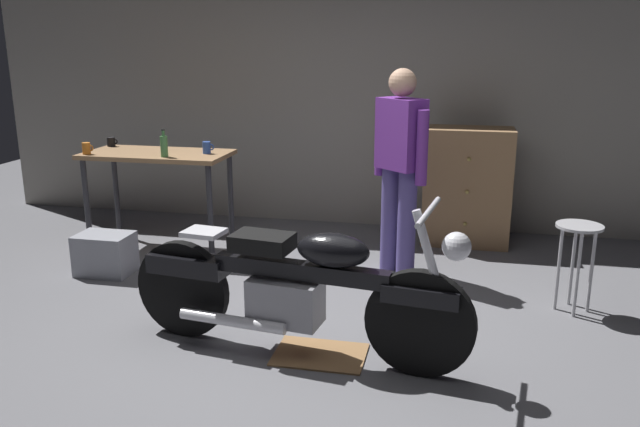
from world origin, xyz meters
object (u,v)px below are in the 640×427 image
(wooden_dresser, at_px, (467,187))
(mug_black_matte, at_px, (111,142))
(person_standing, at_px, (400,163))
(mug_blue_enamel, at_px, (207,148))
(motorcycle, at_px, (296,286))
(storage_bin, at_px, (105,254))
(shop_stool, at_px, (578,244))
(mug_orange_travel, at_px, (87,148))
(bottle, at_px, (164,146))

(wooden_dresser, xyz_separation_m, mug_black_matte, (-3.33, -0.52, 0.39))
(person_standing, bearing_deg, mug_black_matte, 32.98)
(wooden_dresser, xyz_separation_m, mug_blue_enamel, (-2.29, -0.71, 0.40))
(motorcycle, height_order, mug_black_matte, motorcycle)
(storage_bin, distance_m, mug_black_matte, 1.31)
(shop_stool, xyz_separation_m, mug_orange_travel, (-4.07, 0.51, 0.45))
(mug_blue_enamel, height_order, mug_orange_travel, mug_blue_enamel)
(person_standing, distance_m, mug_orange_travel, 2.77)
(shop_stool, height_order, mug_black_matte, mug_black_matte)
(storage_bin, height_order, mug_orange_travel, mug_orange_travel)
(motorcycle, bearing_deg, bottle, 142.37)
(wooden_dresser, relative_size, bottle, 4.56)
(motorcycle, height_order, shop_stool, motorcycle)
(motorcycle, bearing_deg, shop_stool, 38.53)
(mug_blue_enamel, height_order, mug_black_matte, mug_blue_enamel)
(person_standing, height_order, storage_bin, person_standing)
(mug_blue_enamel, xyz_separation_m, bottle, (-0.30, -0.24, 0.04))
(wooden_dresser, distance_m, mug_blue_enamel, 2.43)
(mug_orange_travel, bearing_deg, person_standing, 0.41)
(wooden_dresser, bearing_deg, storage_bin, -152.85)
(motorcycle, bearing_deg, wooden_dresser, 75.85)
(storage_bin, relative_size, mug_orange_travel, 4.17)
(motorcycle, bearing_deg, mug_orange_travel, 153.44)
(mug_blue_enamel, height_order, bottle, bottle)
(motorcycle, xyz_separation_m, wooden_dresser, (1.01, 2.53, 0.10))
(mug_orange_travel, relative_size, mug_black_matte, 0.99)
(motorcycle, xyz_separation_m, mug_black_matte, (-2.32, 2.01, 0.49))
(wooden_dresser, height_order, mug_blue_enamel, wooden_dresser)
(mug_orange_travel, xyz_separation_m, bottle, (0.73, 0.02, 0.04))
(mug_black_matte, bearing_deg, wooden_dresser, 8.92)
(mug_orange_travel, bearing_deg, bottle, 1.73)
(shop_stool, height_order, mug_blue_enamel, mug_blue_enamel)
(mug_orange_travel, bearing_deg, wooden_dresser, 16.27)
(mug_black_matte, xyz_separation_m, bottle, (0.74, -0.42, 0.05))
(wooden_dresser, relative_size, mug_orange_travel, 10.41)
(storage_bin, bearing_deg, mug_orange_travel, 128.04)
(motorcycle, bearing_deg, mug_black_matte, 146.68)
(storage_bin, bearing_deg, wooden_dresser, 27.15)
(person_standing, bearing_deg, storage_bin, 54.65)
(person_standing, relative_size, shop_stool, 2.61)
(wooden_dresser, xyz_separation_m, mug_orange_travel, (-3.32, -0.97, 0.40))
(mug_orange_travel, height_order, mug_black_matte, mug_orange_travel)
(motorcycle, height_order, mug_blue_enamel, mug_blue_enamel)
(shop_stool, xyz_separation_m, mug_black_matte, (-4.08, 0.95, 0.44))
(storage_bin, distance_m, bottle, 1.04)
(mug_blue_enamel, bearing_deg, mug_black_matte, 169.85)
(motorcycle, relative_size, person_standing, 1.31)
(person_standing, relative_size, bottle, 6.93)
(motorcycle, relative_size, mug_blue_enamel, 20.45)
(person_standing, xyz_separation_m, mug_orange_travel, (-2.77, -0.02, 0.03))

